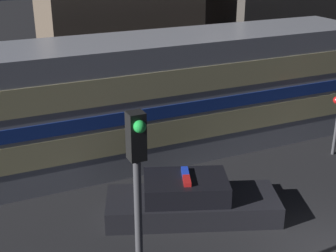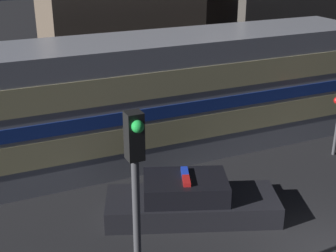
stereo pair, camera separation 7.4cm
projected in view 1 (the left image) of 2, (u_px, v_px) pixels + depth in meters
name	position (u px, v px, depth m)	size (l,w,h in m)	color
train	(149.00, 98.00, 16.93)	(17.45, 3.14, 4.38)	gray
police_car	(190.00, 201.00, 13.55)	(5.25, 3.40, 1.37)	black
traffic_light_corner	(138.00, 192.00, 8.67)	(0.30, 0.46, 4.77)	#4C4C51
building_left	(118.00, 20.00, 22.67)	(7.16, 4.58, 7.81)	brown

